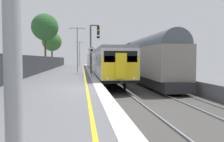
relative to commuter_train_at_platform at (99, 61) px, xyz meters
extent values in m
cube|color=slate|center=(-4.60, -24.44, -1.77)|extent=(6.40, 110.00, 1.00)
cube|color=silver|center=(-1.70, -24.44, -1.26)|extent=(0.60, 110.00, 0.01)
cube|color=yellow|center=(-2.45, -24.44, -1.26)|extent=(0.12, 110.00, 0.01)
cube|color=#423F3D|center=(4.10, -24.44, -2.37)|extent=(11.00, 110.00, 0.20)
cube|color=gray|center=(-0.71, -24.44, -2.23)|extent=(0.07, 110.00, 0.08)
cube|color=gray|center=(0.72, -24.44, -2.23)|extent=(0.07, 110.00, 0.08)
cube|color=gray|center=(3.29, -24.44, -2.23)|extent=(0.07, 110.00, 0.08)
cube|color=gray|center=(4.72, -24.44, -2.23)|extent=(0.07, 110.00, 0.08)
cube|color=#B7B7BC|center=(0.00, -10.68, 0.00)|extent=(2.80, 20.87, 2.30)
cube|color=black|center=(0.00, -10.68, -1.27)|extent=(2.64, 20.27, 0.25)
cube|color=gray|center=(0.00, -10.68, 1.27)|extent=(2.68, 20.87, 0.24)
cube|color=black|center=(-1.41, -10.68, 0.30)|extent=(0.02, 19.27, 0.84)
cube|color=silver|center=(-1.41, -15.89, -0.10)|extent=(0.03, 1.10, 1.90)
cube|color=silver|center=(-1.41, -5.46, -0.10)|extent=(0.03, 1.10, 1.90)
cylinder|color=black|center=(-0.78, -18.51, -1.77)|extent=(0.12, 0.84, 0.84)
cylinder|color=black|center=(0.78, -18.51, -1.77)|extent=(0.12, 0.84, 0.84)
cylinder|color=black|center=(-0.78, -2.84, -1.77)|extent=(0.12, 0.84, 0.84)
cylinder|color=black|center=(0.78, -2.84, -1.77)|extent=(0.12, 0.84, 0.84)
cube|color=#B7B7BC|center=(0.00, 10.80, 0.00)|extent=(2.80, 20.87, 2.30)
cube|color=black|center=(0.00, 10.80, -1.27)|extent=(2.64, 20.27, 0.25)
cube|color=gray|center=(0.00, 10.80, 1.27)|extent=(2.68, 20.87, 0.24)
cube|color=black|center=(-1.41, 10.80, 0.30)|extent=(0.02, 19.27, 0.84)
cube|color=silver|center=(-1.41, 5.58, -0.10)|extent=(0.03, 1.10, 1.90)
cube|color=silver|center=(-1.41, 16.01, -0.10)|extent=(0.03, 1.10, 1.90)
cylinder|color=black|center=(-0.78, 2.96, -1.77)|extent=(0.12, 0.84, 0.84)
cylinder|color=black|center=(0.78, 2.96, -1.77)|extent=(0.12, 0.84, 0.84)
cylinder|color=black|center=(-0.78, 18.63, -1.77)|extent=(0.12, 0.84, 0.84)
cylinder|color=black|center=(0.78, 18.63, -1.77)|extent=(0.12, 0.84, 0.84)
cube|color=yellow|center=(0.00, -21.07, -0.25)|extent=(2.70, 0.10, 1.70)
cube|color=black|center=(0.00, -21.08, 0.55)|extent=(2.40, 0.08, 0.80)
cube|color=yellow|center=(0.00, -21.21, -0.10)|extent=(0.80, 0.24, 1.80)
cylinder|color=white|center=(-0.95, -21.13, -1.00)|extent=(0.18, 0.06, 0.18)
cylinder|color=white|center=(0.95, -21.13, -1.00)|extent=(0.18, 0.06, 0.18)
cylinder|color=black|center=(0.00, -21.36, -1.25)|extent=(0.20, 0.35, 0.20)
cube|color=black|center=(0.00, 10.80, 1.52)|extent=(0.60, 0.90, 0.20)
cube|color=#232326|center=(4.00, -15.53, -1.64)|extent=(2.30, 13.36, 0.79)
cube|color=gray|center=(4.00, -15.53, 0.10)|extent=(2.60, 12.56, 2.70)
cylinder|color=#515660|center=(4.00, -15.53, 1.45)|extent=(2.39, 12.16, 2.39)
cylinder|color=black|center=(3.22, -20.21, -1.77)|extent=(0.12, 0.84, 0.84)
cylinder|color=black|center=(4.78, -20.21, -1.77)|extent=(0.12, 0.84, 0.84)
cylinder|color=black|center=(3.22, -10.85, -1.77)|extent=(0.12, 0.84, 0.84)
cylinder|color=black|center=(4.78, -10.85, -1.77)|extent=(0.12, 0.84, 0.84)
cube|color=#232326|center=(4.00, -1.37, -1.64)|extent=(2.30, 13.36, 0.79)
cube|color=gray|center=(4.00, -1.37, 0.10)|extent=(2.60, 12.56, 2.70)
cylinder|color=#515660|center=(4.00, -1.37, 1.45)|extent=(2.39, 12.16, 2.39)
cylinder|color=black|center=(3.22, -6.05, -1.77)|extent=(0.12, 0.84, 0.84)
cylinder|color=black|center=(4.78, -6.05, -1.77)|extent=(0.12, 0.84, 0.84)
cylinder|color=black|center=(3.22, 3.31, -1.77)|extent=(0.12, 0.84, 0.84)
cylinder|color=black|center=(4.78, 3.31, -1.77)|extent=(0.12, 0.84, 0.84)
cube|color=#232326|center=(4.00, 12.79, -1.64)|extent=(2.30, 13.36, 0.79)
cube|color=gray|center=(4.00, 12.79, 0.10)|extent=(2.60, 12.56, 2.70)
cylinder|color=#515660|center=(4.00, 12.79, 1.45)|extent=(2.39, 12.16, 2.39)
cylinder|color=black|center=(3.22, 8.11, -1.77)|extent=(0.12, 0.84, 0.84)
cylinder|color=black|center=(4.78, 8.11, -1.77)|extent=(0.12, 0.84, 0.84)
cylinder|color=black|center=(3.22, 17.47, -1.77)|extent=(0.12, 0.84, 0.84)
cylinder|color=black|center=(4.78, 17.47, -1.77)|extent=(0.12, 0.84, 0.84)
cube|color=#232326|center=(4.00, 26.95, -1.64)|extent=(2.30, 13.36, 0.79)
cube|color=gray|center=(4.00, 26.95, 0.10)|extent=(2.60, 12.56, 2.70)
cylinder|color=#515660|center=(4.00, 26.95, 1.45)|extent=(2.39, 12.16, 2.39)
cylinder|color=black|center=(3.22, 22.27, -1.77)|extent=(0.12, 0.84, 0.84)
cylinder|color=black|center=(4.78, 22.27, -1.77)|extent=(0.12, 0.84, 0.84)
cylinder|color=black|center=(3.22, 31.63, -1.77)|extent=(0.12, 0.84, 0.84)
cylinder|color=black|center=(4.78, 31.63, -1.77)|extent=(0.12, 0.84, 0.84)
cylinder|color=#47474C|center=(-1.75, -11.52, 1.41)|extent=(0.18, 0.18, 5.36)
cube|color=#47474C|center=(-1.30, -11.52, 4.10)|extent=(0.90, 0.12, 0.12)
cube|color=black|center=(-0.90, -11.52, 3.55)|extent=(0.28, 0.20, 1.00)
cylinder|color=black|center=(-0.90, -11.64, 3.87)|extent=(0.16, 0.04, 0.16)
cylinder|color=yellow|center=(-0.90, -11.64, 3.55)|extent=(0.16, 0.04, 0.16)
cylinder|color=black|center=(-0.90, -11.64, 3.23)|extent=(0.16, 0.04, 0.16)
cube|color=black|center=(-0.90, -11.52, 2.80)|extent=(0.32, 0.16, 0.24)
cylinder|color=#59595B|center=(-1.85, -16.35, -0.08)|extent=(0.08, 0.08, 2.38)
cylinder|color=black|center=(-1.85, -16.36, 1.17)|extent=(0.59, 0.02, 0.59)
cylinder|color=silver|center=(-1.85, -16.37, 1.17)|extent=(0.56, 0.02, 0.56)
cube|color=black|center=(-1.85, -16.38, 1.17)|extent=(0.24, 0.01, 0.18)
cylinder|color=#93999E|center=(-3.24, -10.03, 1.39)|extent=(0.14, 0.14, 5.31)
cube|color=#93999E|center=(-2.79, -10.03, 3.95)|extent=(0.90, 0.08, 0.08)
cylinder|color=silver|center=(-2.34, -10.03, 3.87)|extent=(0.20, 0.20, 0.18)
cube|color=#93999E|center=(-3.69, -10.03, 3.95)|extent=(0.90, 0.08, 0.08)
cylinder|color=silver|center=(-4.14, -10.03, 3.87)|extent=(0.20, 0.20, 0.18)
cylinder|color=#93999E|center=(-3.24, 14.96, 1.49)|extent=(0.14, 0.14, 5.51)
cube|color=#93999E|center=(-2.79, 14.96, 4.14)|extent=(0.90, 0.08, 0.08)
cylinder|color=silver|center=(-2.34, 14.96, 4.06)|extent=(0.20, 0.20, 0.18)
cube|color=#93999E|center=(-3.69, 14.96, 4.14)|extent=(0.90, 0.08, 0.08)
cylinder|color=silver|center=(-4.14, 14.96, 4.06)|extent=(0.20, 0.20, 0.18)
cylinder|color=#38383D|center=(-7.55, -12.75, -0.29)|extent=(0.07, 0.07, 1.95)
cylinder|color=#38383D|center=(-7.55, -1.06, -0.29)|extent=(0.07, 0.07, 1.95)
cylinder|color=#38383D|center=(-7.55, 10.62, -0.29)|extent=(0.07, 0.07, 1.95)
cylinder|color=#38383D|center=(-7.55, 22.31, -0.29)|extent=(0.07, 0.07, 1.95)
cylinder|color=#473323|center=(-9.00, 12.18, 0.83)|extent=(0.30, 0.30, 4.19)
sphere|color=#33662D|center=(-9.00, 12.18, 4.05)|extent=(4.09, 4.09, 4.09)
sphere|color=#33662D|center=(-9.28, 12.61, 3.54)|extent=(2.33, 2.33, 2.33)
cylinder|color=#473323|center=(-9.06, 3.90, 1.67)|extent=(0.31, 0.31, 5.88)
sphere|color=#285628|center=(-9.06, 3.90, 5.89)|extent=(4.63, 4.63, 4.63)
sphere|color=#285628|center=(-9.47, 3.71, 5.31)|extent=(2.76, 2.76, 2.76)
camera|label=1|loc=(-2.70, -36.88, 0.40)|focal=36.31mm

